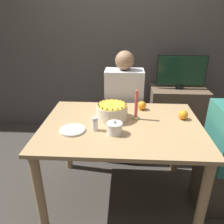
% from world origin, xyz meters
% --- Properties ---
extents(ground_plane, '(12.00, 12.00, 0.00)m').
position_xyz_m(ground_plane, '(0.00, 0.00, 0.00)').
color(ground_plane, '#3D3833').
extents(wall_behind, '(8.00, 0.05, 2.60)m').
position_xyz_m(wall_behind, '(0.00, 1.40, 1.30)').
color(wall_behind, '#4C4742').
rests_on(wall_behind, ground_plane).
extents(dining_table, '(1.27, 0.92, 0.76)m').
position_xyz_m(dining_table, '(0.00, 0.00, 0.63)').
color(dining_table, tan).
rests_on(dining_table, ground_plane).
extents(cake, '(0.26, 0.26, 0.14)m').
position_xyz_m(cake, '(-0.08, 0.10, 0.82)').
color(cake, '#EFE5CC').
rests_on(cake, dining_table).
extents(sugar_bowl, '(0.12, 0.12, 0.11)m').
position_xyz_m(sugar_bowl, '(-0.05, -0.15, 0.80)').
color(sugar_bowl, silver).
rests_on(sugar_bowl, dining_table).
extents(sugar_shaker, '(0.05, 0.05, 0.11)m').
position_xyz_m(sugar_shaker, '(-0.20, -0.11, 0.81)').
color(sugar_shaker, white).
rests_on(sugar_shaker, dining_table).
extents(plate_stack, '(0.19, 0.19, 0.02)m').
position_xyz_m(plate_stack, '(-0.37, -0.13, 0.77)').
color(plate_stack, silver).
rests_on(plate_stack, dining_table).
extents(candle, '(0.06, 0.06, 0.25)m').
position_xyz_m(candle, '(0.12, 0.10, 0.86)').
color(candle, tan).
rests_on(candle, dining_table).
extents(orange_fruit_0, '(0.08, 0.08, 0.08)m').
position_xyz_m(orange_fruit_0, '(0.18, 0.30, 0.80)').
color(orange_fruit_0, orange).
rests_on(orange_fruit_0, dining_table).
extents(orange_fruit_1, '(0.08, 0.08, 0.08)m').
position_xyz_m(orange_fruit_1, '(0.51, 0.12, 0.80)').
color(orange_fruit_1, orange).
rests_on(orange_fruit_1, dining_table).
extents(person_man_blue_shirt, '(0.40, 0.34, 1.23)m').
position_xyz_m(person_man_blue_shirt, '(0.01, 0.66, 0.54)').
color(person_man_blue_shirt, '#2D2D38').
rests_on(person_man_blue_shirt, ground_plane).
extents(person_woman_floral, '(0.34, 0.40, 1.13)m').
position_xyz_m(person_woman_floral, '(0.84, -0.04, 0.49)').
color(person_woman_floral, '#473D33').
rests_on(person_woman_floral, ground_plane).
extents(side_cabinet, '(0.70, 0.43, 0.70)m').
position_xyz_m(side_cabinet, '(0.71, 1.14, 0.35)').
color(side_cabinet, brown).
rests_on(side_cabinet, ground_plane).
extents(tv_monitor, '(0.61, 0.10, 0.42)m').
position_xyz_m(tv_monitor, '(0.71, 1.14, 0.92)').
color(tv_monitor, black).
rests_on(tv_monitor, side_cabinet).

